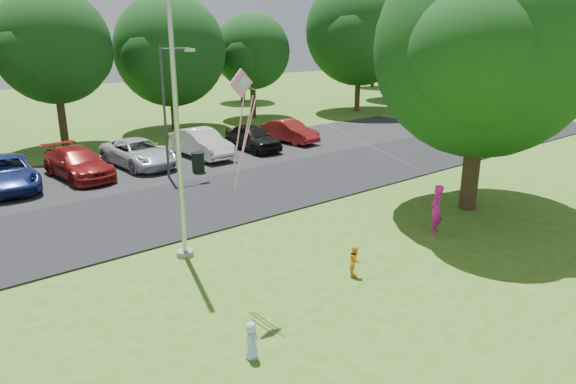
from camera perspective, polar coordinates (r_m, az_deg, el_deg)
ground at (r=14.08m, az=11.72°, el=-9.72°), size 120.00×120.00×0.00m
park_road at (r=20.46m, az=-8.02°, el=-0.77°), size 60.00×6.00×0.06m
parking_strip at (r=26.05m, az=-15.50°, el=2.69°), size 42.00×7.00×0.06m
flagpole at (r=14.44m, az=-12.32°, el=8.36°), size 0.50×0.50×10.00m
street_lamp at (r=23.26m, az=-13.11°, el=9.86°), size 1.63×0.25×5.80m
trash_can at (r=24.39m, az=-9.95°, el=3.21°), size 0.61×0.61×0.97m
big_tree at (r=19.34m, az=20.96°, el=14.20°), size 8.41×7.55×9.57m
tree_row at (r=34.00m, az=-20.01°, el=15.27°), size 64.35×11.94×10.88m
horizon_trees at (r=43.96m, az=-21.09°, el=13.54°), size 77.46×7.20×7.02m
parked_cars at (r=25.43m, az=-18.60°, el=3.71°), size 20.41×5.30×1.46m
woman at (r=17.37m, az=16.10°, el=-1.85°), size 0.70×0.58×1.64m
child_yellow at (r=14.06m, az=7.46°, el=-7.58°), size 0.53×0.52×0.86m
child_blue at (r=10.73m, az=-4.09°, el=-16.12°), size 0.39×0.47×0.81m
kite at (r=11.74m, az=-4.37°, el=9.61°), size 7.55×0.67×3.71m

